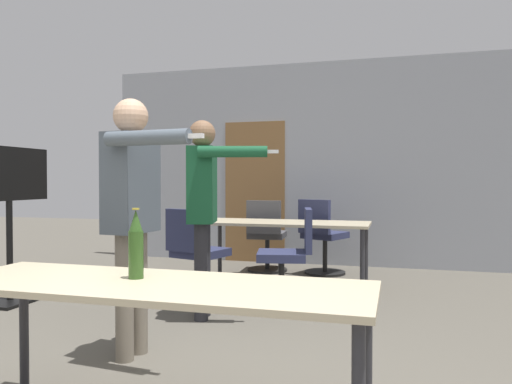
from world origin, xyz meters
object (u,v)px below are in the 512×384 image
tv_screen (9,208)px  office_chair_far_right (266,238)px  office_chair_near_pushed (322,239)px  office_chair_side_rolled (196,256)px  beer_bottle (136,245)px  person_right_polo (204,197)px  office_chair_mid_tucked (289,259)px  person_left_plaid (133,199)px

tv_screen → office_chair_far_right: (2.00, 2.26, -0.49)m
tv_screen → office_chair_near_pushed: size_ratio=1.59×
office_chair_side_rolled → beer_bottle: (0.77, -2.58, 0.46)m
person_right_polo → office_chair_near_pushed: size_ratio=1.79×
person_right_polo → office_chair_mid_tucked: (0.60, 0.73, -0.62)m
person_left_plaid → beer_bottle: person_left_plaid is taller
office_chair_near_pushed → beer_bottle: (-0.28, -4.16, 0.43)m
office_chair_near_pushed → person_right_polo: bearing=-83.7°
office_chair_mid_tucked → office_chair_side_rolled: bearing=80.5°
office_chair_far_right → office_chair_near_pushed: 0.72m
office_chair_far_right → office_chair_mid_tucked: bearing=-71.8°
office_chair_mid_tucked → office_chair_near_pushed: 1.54m
person_right_polo → office_chair_near_pushed: bearing=149.2°
office_chair_far_right → beer_bottle: beer_bottle is taller
person_left_plaid → office_chair_mid_tucked: person_left_plaid is taller
person_right_polo → office_chair_far_right: size_ratio=1.82×
office_chair_mid_tucked → office_chair_near_pushed: (0.10, 1.54, 0.03)m
person_right_polo → office_chair_side_rolled: (-0.36, 0.69, -0.63)m
office_chair_near_pushed → office_chair_far_right: bearing=-155.6°
tv_screen → beer_bottle: 3.09m
tv_screen → beer_bottle: tv_screen is taller
office_chair_far_right → tv_screen: bearing=-135.7°
tv_screen → office_chair_mid_tucked: size_ratio=1.65×
office_chair_far_right → office_chair_mid_tucked: 1.65m
person_right_polo → beer_bottle: person_right_polo is taller
tv_screen → office_chair_mid_tucked: bearing=-74.4°
tv_screen → office_chair_far_right: 3.05m
tv_screen → person_right_polo: person_right_polo is taller
tv_screen → office_chair_near_pushed: (2.72, 2.27, -0.47)m
person_left_plaid → office_chair_far_right: size_ratio=1.85×
office_chair_side_rolled → tv_screen: bearing=-140.7°
office_chair_side_rolled → beer_bottle: beer_bottle is taller
person_left_plaid → person_right_polo: bearing=179.6°
tv_screen → office_chair_far_right: size_ratio=1.62×
tv_screen → beer_bottle: size_ratio=4.54×
office_chair_near_pushed → office_chair_side_rolled: office_chair_near_pushed is taller
office_chair_near_pushed → office_chair_side_rolled: size_ratio=1.05×
office_chair_mid_tucked → beer_bottle: (-0.19, -2.62, 0.45)m
office_chair_side_rolled → person_right_polo: bearing=-45.5°
office_chair_far_right → person_left_plaid: bearing=-95.4°
person_right_polo → office_chair_mid_tucked: person_right_polo is taller
office_chair_mid_tucked → office_chair_near_pushed: office_chair_near_pushed is taller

